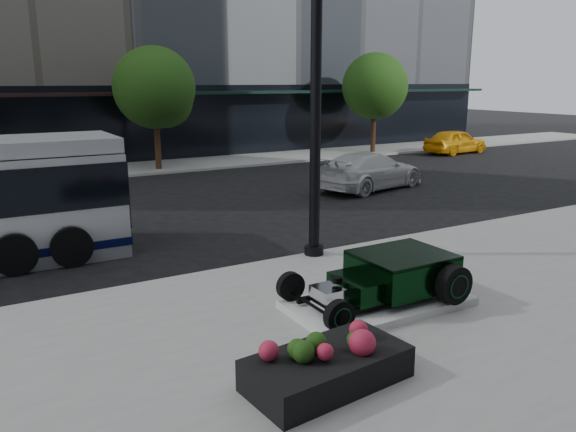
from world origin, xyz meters
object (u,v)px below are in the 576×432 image
flower_planter (327,366)px  white_sedan (370,171)px  lamppost (316,89)px  yellow_taxi (456,141)px  hot_rod (393,274)px

flower_planter → white_sedan: white_sedan is taller
lamppost → flower_planter: bearing=-121.0°
lamppost → yellow_taxi: (18.26, 12.83, -3.33)m
hot_rod → lamppost: bearing=83.4°
hot_rod → yellow_taxi: (18.64, 16.17, 0.02)m
flower_planter → hot_rod: bearing=33.7°
hot_rod → lamppost: (0.39, 3.34, 3.35)m
lamppost → flower_planter: size_ratio=3.57×
hot_rod → flower_planter: size_ratio=1.35×
hot_rod → white_sedan: 12.23m
hot_rod → white_sedan: white_sedan is taller
yellow_taxi → white_sedan: bearing=113.7°
lamppost → yellow_taxi: size_ratio=2.01×
flower_planter → yellow_taxi: (21.35, 17.97, 0.33)m
lamppost → white_sedan: lamppost is taller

